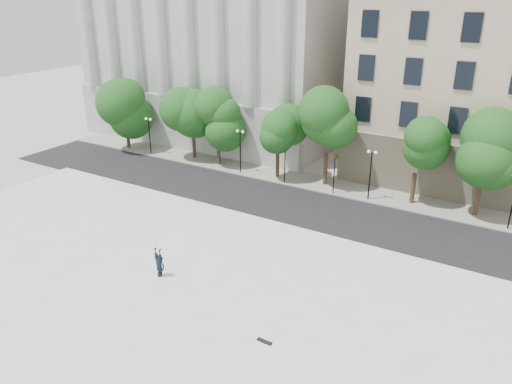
# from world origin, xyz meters

# --- Properties ---
(ground) EXTENTS (160.00, 160.00, 0.00)m
(ground) POSITION_xyz_m (0.00, 0.00, 0.00)
(ground) COLOR beige
(ground) RESTS_ON ground
(plaza) EXTENTS (44.00, 22.00, 0.45)m
(plaza) POSITION_xyz_m (0.00, 3.00, 0.23)
(plaza) COLOR white
(plaza) RESTS_ON ground
(street) EXTENTS (60.00, 8.00, 0.02)m
(street) POSITION_xyz_m (0.00, 18.00, 0.01)
(street) COLOR black
(street) RESTS_ON ground
(far_sidewalk) EXTENTS (60.00, 4.00, 0.12)m
(far_sidewalk) POSITION_xyz_m (0.00, 24.00, 0.06)
(far_sidewalk) COLOR #9B998F
(far_sidewalk) RESTS_ON ground
(building_west) EXTENTS (31.50, 27.65, 25.60)m
(building_west) POSITION_xyz_m (-17.00, 38.57, 12.89)
(building_west) COLOR #BABAB5
(building_west) RESTS_ON ground
(traffic_light_west) EXTENTS (0.68, 1.57, 4.12)m
(traffic_light_west) POSITION_xyz_m (-1.80, 22.30, 3.60)
(traffic_light_west) COLOR black
(traffic_light_west) RESTS_ON ground
(traffic_light_east) EXTENTS (0.43, 1.82, 4.23)m
(traffic_light_east) POSITION_xyz_m (3.11, 22.30, 3.73)
(traffic_light_east) COLOR black
(traffic_light_east) RESTS_ON ground
(person_lying) EXTENTS (0.73, 1.95, 0.53)m
(person_lying) POSITION_xyz_m (-0.49, 3.39, 0.71)
(person_lying) COLOR black
(person_lying) RESTS_ON plaza
(skateboard) EXTENTS (0.83, 0.23, 0.08)m
(skateboard) POSITION_xyz_m (8.22, 1.33, 0.49)
(skateboard) COLOR black
(skateboard) RESTS_ON plaza
(street_trees) EXTENTS (41.37, 5.48, 8.05)m
(street_trees) POSITION_xyz_m (-3.79, 23.69, 5.25)
(street_trees) COLOR #382619
(street_trees) RESTS_ON ground
(lamp_posts) EXTENTS (36.82, 0.28, 4.54)m
(lamp_posts) POSITION_xyz_m (-0.25, 22.60, 3.03)
(lamp_posts) COLOR black
(lamp_posts) RESTS_ON ground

